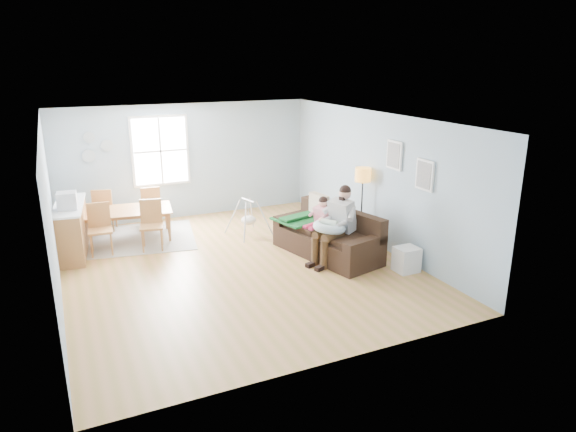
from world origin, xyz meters
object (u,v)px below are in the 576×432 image
father (336,222)px  monitor (67,201)px  baby_swing (249,219)px  chair_se (151,221)px  chair_ne (151,204)px  toddler (319,215)px  counter (72,229)px  floor_lamp (363,181)px  chair_sw (100,225)px  storage_cube (406,259)px  dining_table (128,225)px  chair_nw (104,207)px  sofa (329,239)px

father → monitor: bearing=154.3°
baby_swing → chair_se: bearing=177.6°
chair_ne → father: bearing=-51.2°
toddler → monitor: monitor is taller
chair_se → counter: 1.52m
floor_lamp → chair_se: size_ratio=1.58×
toddler → chair_sw: size_ratio=0.89×
storage_cube → chair_se: 5.02m
dining_table → baby_swing: 2.55m
toddler → monitor: size_ratio=2.40×
monitor → counter: bearing=85.6°
storage_cube → monitor: size_ratio=1.22×
counter → monitor: 0.74m
floor_lamp → chair_ne: floor_lamp is taller
chair_sw → monitor: (-0.53, -0.14, 0.59)m
baby_swing → floor_lamp: bearing=-34.4°
chair_se → chair_nw: bearing=117.3°
chair_nw → chair_se: bearing=-62.7°
dining_table → chair_se: (0.38, -0.73, 0.25)m
sofa → storage_cube: size_ratio=5.31×
chair_nw → chair_sw: bearing=-99.1°
father → chair_nw: (-3.76, 3.63, -0.21)m
sofa → chair_se: (-3.07, 1.81, 0.25)m
toddler → dining_table: bearing=144.6°
chair_se → monitor: monitor is taller
sofa → chair_nw: bearing=139.4°
sofa → chair_se: chair_se is taller
dining_table → baby_swing: bearing=-10.8°
father → toddler: size_ratio=1.62×
toddler → dining_table: (-3.31, 2.36, -0.44)m
dining_table → chair_sw: chair_sw is taller
chair_nw → storage_cube: bearing=-44.5°
father → monitor: 5.02m
floor_lamp → sofa: bearing=-158.8°
father → chair_ne: bearing=128.8°
sofa → counter: (-4.54, 2.17, 0.19)m
chair_se → baby_swing: chair_se is taller
toddler → chair_se: toddler is taller
storage_cube → chair_se: chair_se is taller
toddler → dining_table: size_ratio=0.48×
sofa → monitor: (-4.57, 1.83, 0.84)m
dining_table → storage_cube: bearing=-34.1°
chair_se → baby_swing: bearing=-2.4°
father → chair_se: (-3.01, 2.16, -0.20)m
monitor → chair_sw: bearing=15.0°
father → chair_se: father is taller
chair_ne → monitor: size_ratio=2.62×
chair_sw → counter: same height
monitor → chair_ne: bearing=36.9°
chair_sw → chair_ne: (1.19, 1.15, -0.02)m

